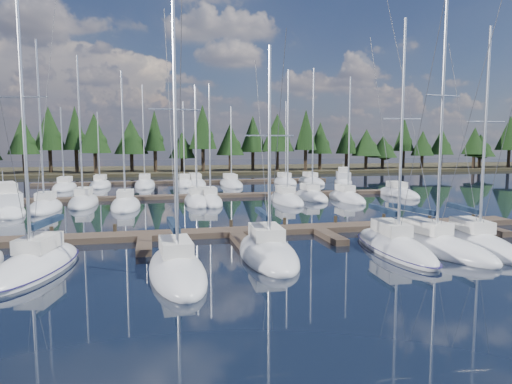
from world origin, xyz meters
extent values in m
plane|color=black|center=(0.00, 30.00, 0.00)|extent=(260.00, 260.00, 0.00)
cube|color=#322C1C|center=(0.00, 90.00, 0.30)|extent=(220.00, 30.00, 0.60)
cube|color=#493B2E|center=(0.00, 18.00, 0.20)|extent=(44.00, 2.00, 0.40)
cube|color=#493B2E|center=(-12.00, 15.00, 0.20)|extent=(0.90, 4.00, 0.40)
cube|color=#493B2E|center=(-6.00, 15.00, 0.20)|extent=(0.90, 4.00, 0.40)
cube|color=#493B2E|center=(0.00, 15.00, 0.20)|extent=(0.90, 4.00, 0.40)
cube|color=#493B2E|center=(6.00, 15.00, 0.20)|extent=(0.90, 4.00, 0.40)
cube|color=#493B2E|center=(12.00, 15.00, 0.20)|extent=(0.90, 4.00, 0.40)
cube|color=#493B2E|center=(18.00, 15.00, 0.20)|extent=(0.90, 4.00, 0.40)
cylinder|color=#30271A|center=(-12.00, 19.00, 0.45)|extent=(0.26, 0.26, 0.90)
cylinder|color=#30271A|center=(-8.00, 19.00, 0.45)|extent=(0.26, 0.26, 0.90)
cylinder|color=#30271A|center=(-4.00, 19.00, 0.45)|extent=(0.26, 0.26, 0.90)
cylinder|color=#30271A|center=(0.00, 19.00, 0.45)|extent=(0.26, 0.26, 0.90)
cylinder|color=#30271A|center=(4.00, 19.00, 0.45)|extent=(0.26, 0.26, 0.90)
cylinder|color=#30271A|center=(8.00, 19.00, 0.45)|extent=(0.26, 0.26, 0.90)
cylinder|color=#30271A|center=(12.00, 19.00, 0.45)|extent=(0.26, 0.26, 0.90)
cylinder|color=#30271A|center=(16.00, 19.00, 0.45)|extent=(0.26, 0.26, 0.90)
cylinder|color=#30271A|center=(20.00, 19.00, 0.45)|extent=(0.26, 0.26, 0.90)
cube|color=#493B2E|center=(0.00, 40.00, 0.20)|extent=(50.00, 1.80, 0.40)
cube|color=#493B2E|center=(0.00, 60.00, 0.20)|extent=(46.00, 1.80, 0.40)
ellipsoid|color=silver|center=(-11.23, 11.30, 0.15)|extent=(4.44, 8.62, 1.90)
cube|color=silver|center=(-11.13, 11.71, 1.35)|extent=(2.02, 2.89, 0.70)
cylinder|color=silver|center=(-11.32, 10.90, 7.85)|extent=(0.19, 0.19, 13.71)
cylinder|color=silver|center=(-10.91, 12.67, 2.10)|extent=(0.93, 3.56, 0.12)
cube|color=#121E31|center=(-10.91, 12.67, 2.25)|extent=(1.12, 3.45, 0.30)
cylinder|color=silver|center=(-11.32, 10.90, 8.54)|extent=(2.35, 0.61, 0.07)
cylinder|color=#3F3F44|center=(-11.72, 9.18, 7.70)|extent=(0.83, 3.48, 14.02)
cylinder|color=#3F3F44|center=(-10.83, 13.03, 7.70)|extent=(1.01, 4.28, 14.02)
ellipsoid|color=#120C3C|center=(-11.23, 11.30, 0.22)|extent=(4.62, 8.96, 0.18)
ellipsoid|color=silver|center=(-4.36, 8.95, 0.15)|extent=(3.11, 8.48, 1.90)
cube|color=silver|center=(-4.39, 9.37, 1.35)|extent=(1.60, 2.75, 0.70)
cylinder|color=silver|center=(-4.34, 8.54, 7.27)|extent=(0.17, 0.17, 12.55)
cylinder|color=silver|center=(-4.45, 10.37, 2.10)|extent=(0.34, 3.67, 0.12)
cube|color=#121E31|center=(-4.45, 10.37, 2.25)|extent=(0.56, 3.52, 0.30)
cylinder|color=silver|center=(-4.34, 8.54, 7.90)|extent=(2.36, 0.21, 0.07)
cylinder|color=#3F3F44|center=(-4.23, 6.75, 7.12)|extent=(0.24, 3.61, 12.85)
cylinder|color=#3F3F44|center=(-4.47, 10.75, 7.12)|extent=(0.29, 4.44, 12.86)
ellipsoid|color=silver|center=(0.78, 11.43, 0.15)|extent=(3.38, 8.66, 1.90)
cube|color=silver|center=(0.80, 11.86, 1.35)|extent=(1.76, 2.81, 0.70)
cylinder|color=silver|center=(0.76, 11.01, 6.25)|extent=(0.17, 0.17, 10.50)
cylinder|color=silver|center=(0.85, 12.88, 2.10)|extent=(0.30, 3.75, 0.12)
cube|color=#121E31|center=(0.85, 12.88, 2.25)|extent=(0.53, 3.59, 0.30)
cylinder|color=silver|center=(0.76, 11.01, 6.77)|extent=(2.66, 0.20, 0.07)
cylinder|color=#3F3F44|center=(0.67, 9.18, 6.10)|extent=(0.21, 3.69, 10.81)
cylinder|color=#3F3F44|center=(0.87, 13.26, 6.10)|extent=(0.25, 4.54, 10.81)
ellipsoid|color=silver|center=(8.41, 11.11, 0.15)|extent=(2.97, 9.11, 1.90)
cube|color=silver|center=(8.44, 11.55, 1.35)|extent=(1.52, 2.95, 0.70)
cylinder|color=silver|center=(8.39, 10.66, 7.12)|extent=(0.17, 0.17, 12.24)
cylinder|color=silver|center=(8.50, 12.63, 2.10)|extent=(0.35, 3.95, 0.12)
cube|color=#121E31|center=(8.50, 12.63, 2.25)|extent=(0.57, 3.79, 0.30)
cylinder|color=silver|center=(8.39, 10.66, 7.73)|extent=(2.21, 0.20, 0.07)
cylinder|color=#3F3F44|center=(8.27, 8.73, 6.97)|extent=(0.25, 3.89, 12.55)
cylinder|color=#3F3F44|center=(8.52, 13.03, 6.97)|extent=(0.31, 4.78, 12.55)
ellipsoid|color=#120C3C|center=(8.41, 11.11, 0.22)|extent=(3.09, 9.47, 0.18)
ellipsoid|color=silver|center=(10.76, 11.04, 0.15)|extent=(4.50, 9.96, 1.90)
cube|color=silver|center=(10.67, 11.51, 1.35)|extent=(2.06, 3.31, 0.70)
cylinder|color=silver|center=(10.85, 10.56, 8.33)|extent=(0.19, 0.19, 14.66)
cylinder|color=silver|center=(10.46, 12.64, 2.10)|extent=(0.91, 4.18, 0.12)
cube|color=#121E31|center=(10.46, 12.64, 2.25)|extent=(1.10, 4.03, 0.30)
cylinder|color=silver|center=(10.85, 10.56, 9.07)|extent=(2.45, 0.53, 0.07)
cylinder|color=#3F3F44|center=(11.23, 8.53, 8.18)|extent=(0.80, 4.10, 14.97)
cylinder|color=#3F3F44|center=(10.37, 13.07, 8.18)|extent=(0.98, 5.04, 14.97)
ellipsoid|color=silver|center=(13.65, 10.79, 0.15)|extent=(3.57, 8.82, 1.90)
cube|color=silver|center=(13.70, 11.22, 1.35)|extent=(1.74, 2.89, 0.70)
cylinder|color=silver|center=(13.60, 10.36, 7.01)|extent=(0.18, 0.18, 12.02)
cylinder|color=silver|center=(13.81, 12.24, 2.10)|extent=(0.55, 3.76, 0.12)
cube|color=#121E31|center=(13.81, 12.24, 2.25)|extent=(0.76, 3.62, 0.30)
cylinder|color=silver|center=(13.60, 10.36, 7.61)|extent=(2.35, 0.34, 0.07)
cylinder|color=#3F3F44|center=(13.39, 8.53, 6.86)|extent=(0.45, 3.70, 12.33)
cylinder|color=#3F3F44|center=(13.86, 12.62, 6.86)|extent=(0.55, 4.55, 12.33)
ellipsoid|color=silver|center=(-15.43, 33.35, 0.15)|extent=(2.77, 7.39, 1.90)
cube|color=silver|center=(-15.43, 33.72, 1.35)|extent=(1.52, 2.36, 0.70)
cylinder|color=silver|center=(-15.43, 32.98, 8.35)|extent=(0.16, 0.16, 14.71)
ellipsoid|color=silver|center=(-12.48, 36.87, 0.15)|extent=(2.76, 9.19, 1.90)
cube|color=silver|center=(-12.48, 37.33, 1.35)|extent=(1.52, 2.94, 0.70)
cylinder|color=silver|center=(-12.48, 36.41, 8.02)|extent=(0.16, 0.16, 14.05)
ellipsoid|color=silver|center=(-8.10, 33.60, 0.15)|extent=(2.82, 8.42, 1.90)
cube|color=silver|center=(-8.10, 34.02, 1.35)|extent=(1.55, 2.70, 0.70)
cylinder|color=silver|center=(-8.10, 33.18, 7.11)|extent=(0.16, 0.16, 12.22)
ellipsoid|color=silver|center=(-0.96, 35.11, 0.15)|extent=(2.52, 8.24, 1.90)
cube|color=silver|center=(-0.96, 35.52, 1.35)|extent=(1.38, 2.64, 0.70)
cylinder|color=silver|center=(-0.96, 34.70, 6.55)|extent=(0.16, 0.16, 11.10)
ellipsoid|color=silver|center=(0.42, 34.75, 0.15)|extent=(2.46, 7.87, 1.90)
cube|color=silver|center=(0.42, 35.14, 1.35)|extent=(1.35, 2.52, 0.70)
cylinder|color=silver|center=(0.42, 34.35, 6.68)|extent=(0.16, 0.16, 11.37)
ellipsoid|color=silver|center=(8.57, 33.97, 0.15)|extent=(2.69, 9.00, 1.90)
cube|color=silver|center=(8.57, 34.42, 1.35)|extent=(1.48, 2.88, 0.70)
cylinder|color=silver|center=(8.57, 33.52, 7.47)|extent=(0.16, 0.16, 12.94)
ellipsoid|color=silver|center=(12.18, 36.22, 0.15)|extent=(2.81, 7.95, 1.90)
cube|color=silver|center=(12.18, 36.62, 1.35)|extent=(1.55, 2.54, 0.70)
cylinder|color=silver|center=(12.18, 35.82, 7.80)|extent=(0.16, 0.16, 13.61)
ellipsoid|color=silver|center=(15.57, 34.06, 0.15)|extent=(2.43, 8.38, 1.90)
cube|color=silver|center=(15.57, 34.48, 1.35)|extent=(1.34, 2.68, 0.70)
cylinder|color=silver|center=(15.57, 33.65, 7.22)|extent=(0.16, 0.16, 12.44)
ellipsoid|color=silver|center=(23.49, 36.69, 0.15)|extent=(2.60, 8.42, 1.90)
cube|color=silver|center=(23.49, 37.11, 1.35)|extent=(1.43, 2.69, 0.70)
cylinder|color=silver|center=(23.49, 36.27, 5.63)|extent=(0.16, 0.16, 9.27)
ellipsoid|color=silver|center=(-17.30, 53.96, 0.15)|extent=(2.89, 8.62, 1.90)
cube|color=silver|center=(-17.30, 54.39, 1.35)|extent=(1.59, 2.76, 0.70)
cylinder|color=silver|center=(-17.30, 53.52, 6.08)|extent=(0.16, 0.16, 10.17)
ellipsoid|color=silver|center=(-12.91, 56.68, 0.15)|extent=(2.92, 8.44, 1.90)
cube|color=silver|center=(-12.91, 57.10, 1.35)|extent=(1.61, 2.70, 0.70)
cylinder|color=silver|center=(-12.91, 56.26, 5.89)|extent=(0.16, 0.16, 9.77)
ellipsoid|color=silver|center=(-6.57, 56.41, 0.15)|extent=(2.89, 11.54, 1.90)
cube|color=silver|center=(-6.57, 56.99, 1.35)|extent=(1.59, 3.69, 0.70)
cylinder|color=silver|center=(-6.57, 55.84, 7.84)|extent=(0.16, 0.16, 13.67)
ellipsoid|color=silver|center=(-0.84, 55.61, 0.15)|extent=(2.88, 8.11, 1.90)
cube|color=silver|center=(-0.84, 56.01, 1.35)|extent=(1.58, 2.59, 0.70)
cylinder|color=silver|center=(-0.84, 55.20, 6.65)|extent=(0.16, 0.16, 11.31)
ellipsoid|color=silver|center=(0.94, 56.62, 0.15)|extent=(2.90, 11.79, 1.90)
cube|color=silver|center=(0.94, 57.21, 1.35)|extent=(1.59, 3.77, 0.70)
cylinder|color=silver|center=(0.94, 56.03, 7.97)|extent=(0.16, 0.16, 13.94)
ellipsoid|color=silver|center=(6.02, 54.56, 0.15)|extent=(2.99, 11.46, 1.90)
cube|color=silver|center=(6.02, 55.13, 1.35)|extent=(1.64, 3.67, 0.70)
cylinder|color=silver|center=(6.02, 53.98, 6.34)|extent=(0.16, 0.16, 10.69)
ellipsoid|color=silver|center=(14.82, 55.72, 0.15)|extent=(2.99, 7.91, 1.90)
cube|color=silver|center=(14.82, 56.12, 1.35)|extent=(1.64, 2.53, 0.70)
cylinder|color=silver|center=(14.82, 55.33, 6.86)|extent=(0.16, 0.16, 11.72)
ellipsoid|color=silver|center=(19.10, 55.53, 0.15)|extent=(2.75, 9.74, 1.90)
cube|color=silver|center=(19.10, 56.01, 1.35)|extent=(1.51, 3.12, 0.70)
cylinder|color=silver|center=(19.10, 55.04, 5.82)|extent=(0.16, 0.16, 9.63)
ellipsoid|color=silver|center=(-18.60, 32.44, 0.10)|extent=(6.34, 9.75, 1.85)
cube|color=silver|center=(-18.60, 32.44, 1.34)|extent=(4.06, 5.59, 1.24)
cube|color=silver|center=(-18.43, 32.01, 2.37)|extent=(2.79, 3.64, 0.93)
cylinder|color=silver|center=(-18.95, 33.29, 2.99)|extent=(0.10, 0.10, 1.65)
ellipsoid|color=silver|center=(24.30, 54.93, 0.10)|extent=(5.27, 8.64, 1.64)
cube|color=silver|center=(24.30, 54.93, 1.18)|extent=(3.41, 4.93, 1.09)
cube|color=silver|center=(24.17, 54.55, 2.09)|extent=(2.36, 3.20, 0.82)
cylinder|color=silver|center=(24.57, 55.71, 2.64)|extent=(0.10, 0.10, 1.46)
cylinder|color=black|center=(-28.86, 80.20, 2.43)|extent=(0.70, 0.70, 3.65)
cone|color=black|center=(-28.86, 80.20, 7.80)|extent=(5.57, 5.57, 7.10)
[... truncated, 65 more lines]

